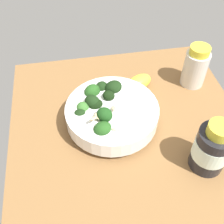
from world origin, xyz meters
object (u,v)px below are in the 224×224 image
Objects in this scene: bowl_of_broccoli at (110,112)px; lemon_wedge at (139,83)px; bottle_short at (195,67)px; bottle_tall at (212,148)px.

bowl_of_broccoli is 14.84cm from lemon_wedge.
bowl_of_broccoli is at bearing -67.28° from bottle_short.
bowl_of_broccoli reaches higher than lemon_wedge.
bottle_short is (-25.66, 6.64, -0.20)cm from bottle_tall.
bowl_of_broccoli is 27.15cm from bottle_short.
bottle_tall is at bearing 50.35° from bowl_of_broccoli.
bottle_short is (0.56, 15.22, 3.76)cm from lemon_wedge.
bottle_tall is (15.20, 18.35, 2.09)cm from bowl_of_broccoli.
bowl_of_broccoli is 1.85× the size of bottle_short.
lemon_wedge is 0.61× the size of bottle_tall.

